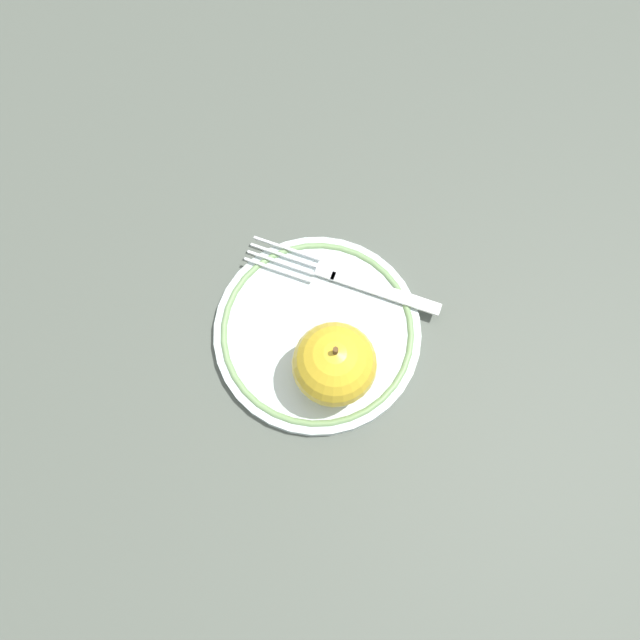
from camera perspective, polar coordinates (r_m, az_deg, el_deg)
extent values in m
plane|color=#4D544A|center=(0.58, 0.75, -2.34)|extent=(2.00, 2.00, 0.00)
cylinder|color=silver|center=(0.58, 0.00, -0.91)|extent=(0.19, 0.19, 0.01)
torus|color=#74995F|center=(0.58, 0.00, -0.75)|extent=(0.18, 0.18, 0.01)
sphere|color=gold|center=(0.53, 1.32, -4.08)|extent=(0.07, 0.07, 0.07)
cylinder|color=brown|center=(0.49, 1.43, -2.86)|extent=(0.00, 0.00, 0.01)
cube|color=silver|center=(0.59, 6.28, 2.29)|extent=(0.10, 0.06, 0.00)
cube|color=silver|center=(0.59, 0.48, 4.27)|extent=(0.02, 0.02, 0.00)
cube|color=silver|center=(0.60, -3.06, 6.55)|extent=(0.06, 0.03, 0.00)
cube|color=silver|center=(0.60, -3.33, 5.90)|extent=(0.06, 0.03, 0.00)
cube|color=silver|center=(0.60, -3.61, 5.25)|extent=(0.06, 0.03, 0.00)
cube|color=silver|center=(0.59, -3.89, 4.59)|extent=(0.06, 0.03, 0.00)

